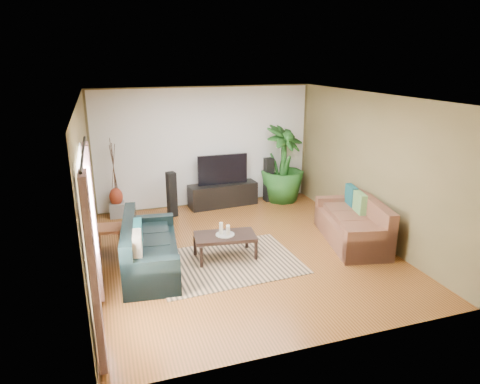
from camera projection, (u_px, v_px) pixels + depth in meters
name	position (u px, v px, depth m)	size (l,w,h in m)	color
floor	(243.00, 251.00, 7.61)	(5.50, 5.50, 0.00)	brown
ceiling	(244.00, 97.00, 6.80)	(5.50, 5.50, 0.00)	white
wall_back	(205.00, 147.00, 9.70)	(5.00, 5.00, 0.00)	brown
wall_front	(323.00, 243.00, 4.71)	(5.00, 5.00, 0.00)	brown
wall_left	(87.00, 192.00, 6.46)	(5.50, 5.50, 0.00)	brown
wall_right	(371.00, 167.00, 7.95)	(5.50, 5.50, 0.00)	brown
backwall_panel	(205.00, 147.00, 9.69)	(4.90, 4.90, 0.00)	white
window_pane	(87.00, 227.00, 5.00)	(1.80, 1.80, 0.00)	white
curtain_near	(94.00, 276.00, 4.42)	(0.08, 0.35, 2.20)	gray
curtain_far	(94.00, 224.00, 5.77)	(0.08, 0.35, 2.20)	gray
curtain_rod	(83.00, 152.00, 4.75)	(0.03, 0.03, 1.90)	black
sofa_left	(151.00, 245.00, 6.86)	(1.93, 0.83, 0.85)	black
sofa_right	(352.00, 220.00, 7.90)	(1.90, 0.86, 0.85)	brown
area_rug	(227.00, 263.00, 7.18)	(2.37, 1.68, 0.01)	tan
coffee_table	(225.00, 246.00, 7.32)	(1.03, 0.56, 0.42)	black
candle_tray	(225.00, 234.00, 7.26)	(0.32, 0.32, 0.01)	gray
candle_tall	(221.00, 228.00, 7.23)	(0.07, 0.07, 0.21)	beige
candle_mid	(228.00, 230.00, 7.21)	(0.07, 0.07, 0.16)	beige
candle_short	(228.00, 229.00, 7.31)	(0.07, 0.07, 0.13)	beige
tv_stand	(223.00, 195.00, 9.90)	(1.57, 0.47, 0.52)	black
television	(223.00, 169.00, 9.72)	(1.15, 0.06, 0.68)	black
speaker_left	(172.00, 194.00, 9.17)	(0.18, 0.20, 0.98)	black
speaker_right	(269.00, 180.00, 10.16)	(0.19, 0.21, 1.04)	black
potted_plant	(283.00, 164.00, 10.06)	(1.01, 1.01, 1.80)	#1C4F1A
plant_pot	(282.00, 195.00, 10.29)	(0.33, 0.33, 0.26)	black
pedestal	(117.00, 210.00, 9.23)	(0.31, 0.31, 0.31)	gray
vase	(116.00, 197.00, 9.14)	(0.28, 0.28, 0.40)	maroon
side_table	(110.00, 239.00, 7.53)	(0.45, 0.45, 0.47)	brown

